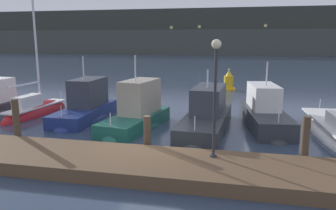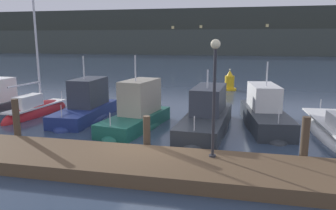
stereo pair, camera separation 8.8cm
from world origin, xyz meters
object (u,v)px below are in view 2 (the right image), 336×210
at_px(motorboat_berth_3, 86,112).
at_px(motorboat_berth_4, 136,119).
at_px(motorboat_berth_5, 206,123).
at_px(sailboat_berth_2, 36,113).
at_px(dock_lamppost, 215,80).
at_px(motorboat_berth_6, 264,118).
at_px(channel_buoy, 229,82).

bearing_deg(motorboat_berth_3, motorboat_berth_4, -19.16).
height_order(motorboat_berth_3, motorboat_berth_5, motorboat_berth_3).
distance_m(sailboat_berth_2, motorboat_berth_4, 6.81).
bearing_deg(motorboat_berth_5, dock_lamppost, -81.78).
xyz_separation_m(motorboat_berth_3, motorboat_berth_6, (9.64, 0.51, 0.02)).
relative_size(motorboat_berth_5, motorboat_berth_6, 1.12).
height_order(motorboat_berth_4, dock_lamppost, dock_lamppost).
relative_size(sailboat_berth_2, motorboat_berth_6, 1.16).
xyz_separation_m(motorboat_berth_4, motorboat_berth_5, (3.48, 0.40, -0.07)).
distance_m(sailboat_berth_2, motorboat_berth_3, 3.34).
bearing_deg(motorboat_berth_5, motorboat_berth_6, 24.24).
relative_size(motorboat_berth_5, channel_buoy, 3.92).
distance_m(motorboat_berth_4, dock_lamppost, 6.77).
bearing_deg(dock_lamppost, channel_buoy, 90.32).
distance_m(motorboat_berth_3, motorboat_berth_6, 9.65).
bearing_deg(motorboat_berth_3, dock_lamppost, -37.33).
relative_size(sailboat_berth_2, dock_lamppost, 1.91).
distance_m(motorboat_berth_3, channel_buoy, 14.52).
height_order(motorboat_berth_3, channel_buoy, motorboat_berth_3).
xyz_separation_m(motorboat_berth_5, dock_lamppost, (0.72, -4.98, 2.74)).
xyz_separation_m(motorboat_berth_4, dock_lamppost, (4.20, -4.59, 2.67)).
bearing_deg(dock_lamppost, motorboat_berth_5, 98.22).
xyz_separation_m(sailboat_berth_2, motorboat_berth_3, (3.32, -0.25, 0.28)).
bearing_deg(motorboat_berth_6, motorboat_berth_3, -176.96).
distance_m(motorboat_berth_5, channel_buoy, 13.25).
height_order(motorboat_berth_4, motorboat_berth_5, motorboat_berth_4).
xyz_separation_m(sailboat_berth_2, motorboat_berth_6, (12.96, 0.26, 0.30)).
bearing_deg(channel_buoy, sailboat_berth_2, -131.36).
bearing_deg(motorboat_berth_6, motorboat_berth_5, -155.76).
height_order(motorboat_berth_4, channel_buoy, motorboat_berth_4).
bearing_deg(dock_lamppost, motorboat_berth_4, 132.49).
bearing_deg(channel_buoy, dock_lamppost, -89.68).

